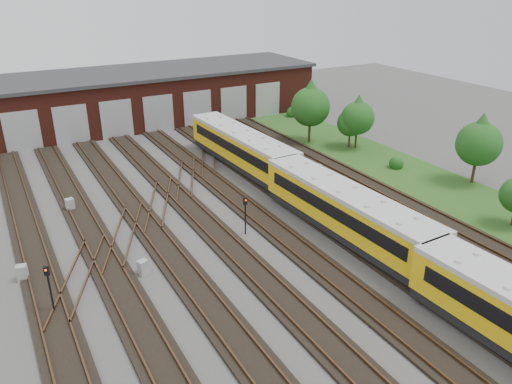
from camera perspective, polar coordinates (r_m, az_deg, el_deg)
ground at (r=32.13m, az=4.23°, el=-9.39°), size 120.00×120.00×0.00m
track_network at (r=32.41m, az=3.41°, el=-8.82°), size 30.40×70.00×0.33m
maintenance_shed at (r=65.66m, az=-15.37°, el=10.29°), size 51.00×12.50×6.35m
grass_verge at (r=50.13m, az=16.32°, el=2.30°), size 8.00×55.00×0.05m
metro_train at (r=36.03m, az=10.21°, el=-2.12°), size 3.47×48.23×3.34m
signal_mast_0 at (r=29.93m, az=-22.58°, el=-9.63°), size 0.31×0.30×3.04m
signal_mast_1 at (r=35.83m, az=-1.23°, el=-2.17°), size 0.26×0.24×2.90m
signal_mast_2 at (r=50.60m, az=-3.15°, el=5.93°), size 0.33×0.32×3.23m
signal_mast_3 at (r=40.80m, az=5.03°, el=1.05°), size 0.27×0.26×2.88m
relay_cabinet_0 at (r=34.42m, az=-25.16°, el=-8.38°), size 0.75×0.67×1.06m
relay_cabinet_1 at (r=42.65m, az=-20.49°, el=-1.37°), size 0.70×0.61×1.04m
relay_cabinet_2 at (r=32.59m, az=-12.80°, el=-8.41°), size 0.73×0.67×1.00m
relay_cabinet_3 at (r=46.77m, az=-0.10°, el=2.30°), size 0.60×0.53×0.87m
relay_cabinet_4 at (r=47.13m, az=7.01°, el=2.45°), size 0.83×0.77×1.13m
tree_0 at (r=55.80m, az=6.26°, el=10.17°), size 4.30×4.30×7.12m
tree_1 at (r=55.08m, az=10.78°, el=8.12°), size 2.91×2.91×4.82m
tree_2 at (r=54.74m, az=11.58°, el=8.72°), size 3.56×3.56×5.91m
tree_4 at (r=48.24m, az=24.21°, el=5.59°), size 3.95×3.95×6.54m
bush_1 at (r=50.64m, az=15.77°, el=3.40°), size 1.39×1.39×1.39m
bush_2 at (r=67.21m, az=4.18°, el=9.24°), size 1.57×1.57×1.57m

